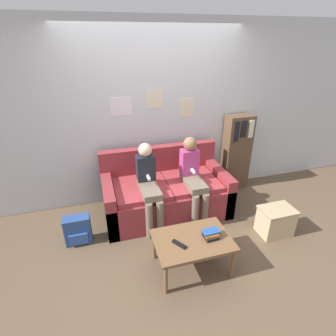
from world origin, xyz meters
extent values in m
plane|color=brown|center=(0.00, 0.00, 0.00)|extent=(10.00, 10.00, 0.00)
cube|color=silver|center=(0.00, 1.12, 1.30)|extent=(8.00, 0.06, 2.60)
cube|color=silver|center=(-0.48, 1.08, 1.48)|extent=(0.30, 0.00, 0.25)
cube|color=beige|center=(0.00, 1.08, 1.54)|extent=(0.24, 0.00, 0.26)
cube|color=beige|center=(0.48, 1.08, 1.39)|extent=(0.22, 0.00, 0.28)
cube|color=maroon|center=(0.00, 0.53, 0.22)|extent=(1.75, 0.91, 0.45)
cube|color=maroon|center=(0.00, 0.92, 0.67)|extent=(1.75, 0.14, 0.45)
cube|color=maroon|center=(-0.81, 0.53, 0.30)|extent=(0.14, 0.91, 0.61)
cube|color=maroon|center=(0.81, 0.53, 0.30)|extent=(0.14, 0.91, 0.61)
cube|color=#A1343A|center=(-0.36, 0.50, 0.48)|extent=(0.72, 0.75, 0.07)
cube|color=#A1343A|center=(0.36, 0.50, 0.48)|extent=(0.72, 0.75, 0.07)
cube|color=brown|center=(-0.01, -0.55, 0.38)|extent=(0.82, 0.57, 0.04)
cylinder|color=brown|center=(-0.39, -0.80, 0.18)|extent=(0.04, 0.04, 0.36)
cylinder|color=brown|center=(0.36, -0.80, 0.18)|extent=(0.04, 0.04, 0.36)
cylinder|color=brown|center=(-0.39, -0.31, 0.18)|extent=(0.04, 0.04, 0.36)
cylinder|color=brown|center=(0.36, -0.31, 0.18)|extent=(0.04, 0.04, 0.36)
cylinder|color=#756656|center=(-0.36, 0.05, 0.26)|extent=(0.09, 0.09, 0.52)
cylinder|color=#756656|center=(-0.22, 0.05, 0.26)|extent=(0.09, 0.09, 0.52)
cube|color=#756656|center=(-0.29, 0.34, 0.56)|extent=(0.23, 0.55, 0.09)
cube|color=#1E232D|center=(-0.29, 0.50, 0.78)|extent=(0.24, 0.16, 0.35)
sphere|color=beige|center=(-0.29, 0.50, 1.04)|extent=(0.18, 0.18, 0.18)
cube|color=white|center=(-0.29, 0.35, 0.71)|extent=(0.03, 0.12, 0.03)
cylinder|color=#756656|center=(0.26, 0.05, 0.26)|extent=(0.09, 0.09, 0.52)
cylinder|color=#756656|center=(0.40, 0.05, 0.26)|extent=(0.09, 0.09, 0.52)
cube|color=#756656|center=(0.33, 0.34, 0.56)|extent=(0.23, 0.55, 0.09)
cube|color=#B73D7F|center=(0.33, 0.50, 0.79)|extent=(0.24, 0.16, 0.36)
sphere|color=#8C6647|center=(0.33, 0.50, 1.06)|extent=(0.18, 0.18, 0.18)
cube|color=white|center=(0.33, 0.35, 0.72)|extent=(0.03, 0.12, 0.03)
cube|color=black|center=(-0.18, -0.60, 0.41)|extent=(0.13, 0.16, 0.02)
cube|color=black|center=(0.18, -0.58, 0.42)|extent=(0.15, 0.15, 0.03)
cube|color=orange|center=(0.18, -0.59, 0.45)|extent=(0.14, 0.10, 0.03)
cube|color=#23519E|center=(0.18, -0.57, 0.47)|extent=(0.18, 0.11, 0.02)
cube|color=brown|center=(1.32, 0.94, 0.63)|extent=(0.42, 0.25, 1.26)
cube|color=black|center=(1.19, 0.80, 1.04)|extent=(0.08, 0.02, 0.32)
cube|color=black|center=(1.32, 0.80, 1.08)|extent=(0.08, 0.02, 0.26)
cube|color=silver|center=(1.45, 0.80, 1.06)|extent=(0.08, 0.02, 0.27)
cube|color=#CCB284|center=(1.24, -0.32, 0.18)|extent=(0.41, 0.30, 0.35)
cube|color=tan|center=(1.24, -0.32, 0.36)|extent=(0.43, 0.32, 0.02)
cube|color=#284789|center=(-1.23, 0.23, 0.19)|extent=(0.32, 0.16, 0.37)
cube|color=#3055A5|center=(-1.23, 0.13, 0.11)|extent=(0.22, 0.03, 0.15)
camera|label=1|loc=(-0.88, -2.55, 2.33)|focal=28.00mm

